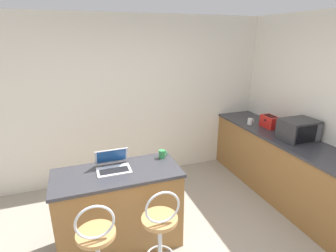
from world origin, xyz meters
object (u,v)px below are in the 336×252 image
object	(u,v)px
microwave	(298,130)
toaster	(270,122)
laptop	(113,164)
mug_green	(162,154)
mug_white	(250,121)
bar_stool_far	(160,237)

from	to	relation	value
microwave	toaster	distance (m)	0.56
laptop	mug_green	distance (m)	0.58
mug_white	laptop	bearing A→B (deg)	-161.83
microwave	mug_green	size ratio (longest dim) A/B	4.81
microwave	mug_green	world-z (taller)	microwave
microwave	mug_green	distance (m)	1.93
toaster	mug_white	size ratio (longest dim) A/B	2.79
toaster	mug_white	distance (m)	0.30
toaster	mug_white	bearing A→B (deg)	129.43
laptop	mug_green	bearing A→B (deg)	6.78
laptop	mug_green	world-z (taller)	laptop
mug_white	bar_stool_far	bearing A→B (deg)	-144.50
microwave	toaster	world-z (taller)	microwave
bar_stool_far	microwave	distance (m)	2.36
mug_green	mug_white	size ratio (longest dim) A/B	0.99
toaster	mug_green	bearing A→B (deg)	-166.41
toaster	laptop	bearing A→B (deg)	-167.97
microwave	mug_white	distance (m)	0.81
bar_stool_far	toaster	size ratio (longest dim) A/B	3.77
bar_stool_far	microwave	bearing A→B (deg)	16.36
bar_stool_far	laptop	xyz separation A→B (m)	(-0.31, 0.66, 0.50)
laptop	microwave	world-z (taller)	microwave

